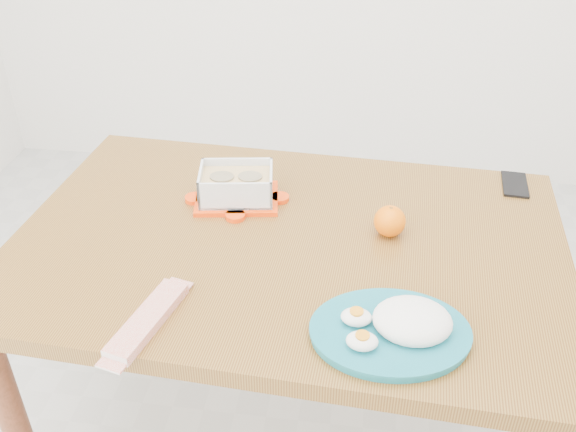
# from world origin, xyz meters

# --- Properties ---
(dining_table) EXTENTS (1.26, 0.88, 0.75)m
(dining_table) POSITION_xyz_m (-0.11, 0.08, 0.65)
(dining_table) COLOR brown
(dining_table) RESTS_ON ground
(food_container) EXTENTS (0.22, 0.18, 0.08)m
(food_container) POSITION_xyz_m (-0.26, 0.23, 0.79)
(food_container) COLOR #FF3E07
(food_container) RESTS_ON dining_table
(orange_fruit) EXTENTS (0.07, 0.07, 0.07)m
(orange_fruit) POSITION_xyz_m (0.11, 0.13, 0.79)
(orange_fruit) COLOR orange
(orange_fruit) RESTS_ON dining_table
(rice_plate) EXTENTS (0.32, 0.32, 0.08)m
(rice_plate) POSITION_xyz_m (0.12, -0.19, 0.78)
(rice_plate) COLOR #166C7C
(rice_plate) RESTS_ON dining_table
(candy_bar) EXTENTS (0.10, 0.22, 0.02)m
(candy_bar) POSITION_xyz_m (-0.33, -0.22, 0.76)
(candy_bar) COLOR red
(candy_bar) RESTS_ON dining_table
(smartphone) EXTENTS (0.07, 0.13, 0.01)m
(smartphone) POSITION_xyz_m (0.42, 0.39, 0.75)
(smartphone) COLOR black
(smartphone) RESTS_ON dining_table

